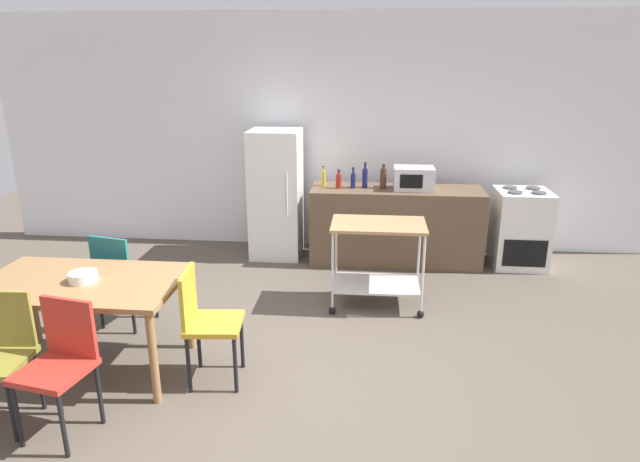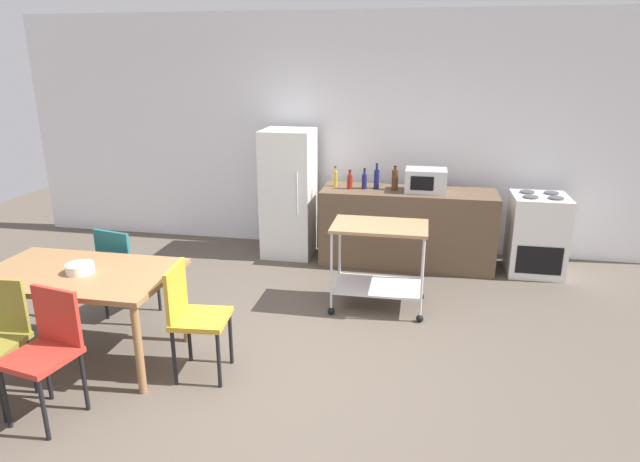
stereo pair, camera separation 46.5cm
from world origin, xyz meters
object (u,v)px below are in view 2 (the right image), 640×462
(dining_table, at_px, (79,281))
(microwave, at_px, (426,180))
(chair_mustard, at_px, (192,313))
(bottle_soy_sauce, at_px, (364,181))
(kitchen_cart, at_px, (379,252))
(chair_red, at_px, (47,346))
(bottle_sparkling_water, at_px, (350,181))
(refrigerator, at_px, (289,193))
(bottle_soda, at_px, (377,178))
(bottle_vinegar, at_px, (335,178))
(stove_oven, at_px, (536,234))
(fruit_bowl, at_px, (80,268))
(bottle_olive_oil, at_px, (395,179))
(chair_teal, at_px, (124,266))

(dining_table, bearing_deg, microwave, 44.66)
(chair_mustard, xyz_separation_m, bottle_soy_sauce, (0.98, 2.70, 0.48))
(kitchen_cart, bearing_deg, chair_red, -133.78)
(dining_table, height_order, bottle_sparkling_water, bottle_sparkling_water)
(chair_red, xyz_separation_m, refrigerator, (0.80, 3.47, 0.26))
(refrigerator, bearing_deg, bottle_soda, -3.30)
(kitchen_cart, height_order, bottle_vinegar, bottle_vinegar)
(stove_oven, distance_m, bottle_soda, 1.91)
(stove_oven, height_order, microwave, microwave)
(dining_table, relative_size, refrigerator, 0.97)
(refrigerator, xyz_separation_m, kitchen_cart, (1.23, -1.36, -0.20))
(kitchen_cart, height_order, microwave, microwave)
(chair_mustard, xyz_separation_m, bottle_sparkling_water, (0.82, 2.67, 0.47))
(dining_table, bearing_deg, bottle_vinegar, 59.35)
(kitchen_cart, height_order, fruit_bowl, kitchen_cart)
(bottle_soy_sauce, relative_size, bottle_olive_oil, 0.87)
(bottle_vinegar, bearing_deg, fruit_bowl, -119.86)
(bottle_soy_sauce, xyz_separation_m, bottle_soda, (0.14, 0.05, 0.02))
(bottle_sparkling_water, bearing_deg, chair_teal, -134.04)
(kitchen_cart, distance_m, bottle_olive_oil, 1.34)
(chair_teal, bearing_deg, refrigerator, -105.26)
(fruit_bowl, bearing_deg, bottle_soda, 52.70)
(bottle_vinegar, xyz_separation_m, microwave, (1.06, -0.08, 0.03))
(chair_red, relative_size, refrigerator, 0.57)
(bottle_vinegar, relative_size, bottle_soy_sauce, 0.97)
(chair_teal, relative_size, kitchen_cart, 0.98)
(kitchen_cart, relative_size, bottle_sparkling_water, 4.11)
(chair_mustard, height_order, refrigerator, refrigerator)
(chair_red, relative_size, bottle_sparkling_water, 4.02)
(chair_mustard, xyz_separation_m, fruit_bowl, (-0.94, 0.05, 0.27))
(stove_oven, xyz_separation_m, microwave, (-1.26, -0.03, 0.58))
(bottle_soda, bearing_deg, bottle_sparkling_water, -165.66)
(chair_red, height_order, fruit_bowl, chair_red)
(refrigerator, xyz_separation_m, fruit_bowl, (-0.98, -2.76, 0.01))
(chair_mustard, relative_size, bottle_soda, 3.00)
(chair_teal, xyz_separation_m, chair_red, (0.27, -1.44, 0.00))
(bottle_vinegar, bearing_deg, chair_teal, -129.45)
(refrigerator, bearing_deg, chair_red, -102.93)
(bottle_sparkling_water, bearing_deg, microwave, 1.67)
(chair_teal, height_order, bottle_vinegar, bottle_vinegar)
(bottle_olive_oil, xyz_separation_m, fruit_bowl, (-2.27, -2.67, -0.23))
(refrigerator, relative_size, bottle_soy_sauce, 6.34)
(microwave, relative_size, fruit_bowl, 2.18)
(bottle_sparkling_water, relative_size, microwave, 0.48)
(chair_red, bearing_deg, fruit_bowl, 115.75)
(stove_oven, distance_m, bottle_olive_oil, 1.71)
(bottle_sparkling_water, height_order, microwave, microwave)
(chair_red, relative_size, microwave, 1.93)
(bottle_sparkling_water, relative_size, fruit_bowl, 1.05)
(chair_mustard, relative_size, stove_oven, 0.97)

